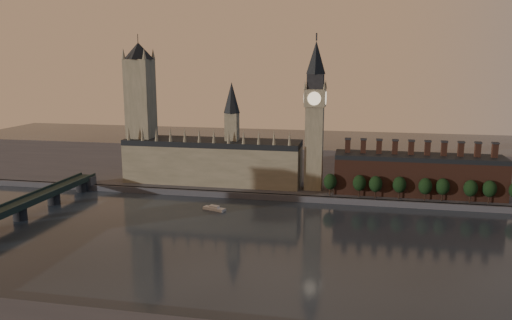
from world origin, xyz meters
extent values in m
plane|color=black|center=(0.00, 0.00, 0.00)|extent=(900.00, 900.00, 0.00)
cube|color=#46474B|center=(0.00, 90.00, 2.00)|extent=(900.00, 4.00, 4.00)
cube|color=#46474B|center=(0.00, 180.00, 2.00)|extent=(900.00, 180.00, 4.00)
cube|color=gray|center=(-65.00, 115.00, 18.00)|extent=(130.00, 30.00, 28.00)
cube|color=black|center=(-65.00, 115.00, 34.00)|extent=(130.00, 30.00, 4.00)
cube|color=gray|center=(-50.00, 115.00, 44.00)|extent=(9.00, 9.00, 24.00)
cone|color=black|center=(-50.00, 115.00, 67.00)|extent=(12.00, 12.00, 22.00)
cone|color=gray|center=(-124.00, 101.00, 41.00)|extent=(2.60, 2.60, 10.00)
cone|color=gray|center=(-113.27, 101.00, 41.00)|extent=(2.60, 2.60, 10.00)
cone|color=gray|center=(-102.55, 101.00, 41.00)|extent=(2.60, 2.60, 10.00)
cone|color=gray|center=(-91.82, 101.00, 41.00)|extent=(2.60, 2.60, 10.00)
cone|color=gray|center=(-81.09, 101.00, 41.00)|extent=(2.60, 2.60, 10.00)
cone|color=gray|center=(-70.36, 101.00, 41.00)|extent=(2.60, 2.60, 10.00)
cone|color=gray|center=(-59.64, 101.00, 41.00)|extent=(2.60, 2.60, 10.00)
cone|color=gray|center=(-48.91, 101.00, 41.00)|extent=(2.60, 2.60, 10.00)
cone|color=gray|center=(-38.18, 101.00, 41.00)|extent=(2.60, 2.60, 10.00)
cone|color=gray|center=(-27.45, 101.00, 41.00)|extent=(2.60, 2.60, 10.00)
cone|color=gray|center=(-16.73, 101.00, 41.00)|extent=(2.60, 2.60, 10.00)
cone|color=gray|center=(-6.00, 101.00, 41.00)|extent=(2.60, 2.60, 10.00)
cube|color=gray|center=(-120.00, 115.00, 49.00)|extent=(18.00, 18.00, 90.00)
cone|color=black|center=(-120.00, 115.00, 100.00)|extent=(24.00, 24.00, 12.00)
cylinder|color=#232326|center=(-120.00, 115.00, 106.00)|extent=(0.50, 0.50, 12.00)
cone|color=gray|center=(-128.00, 107.00, 98.00)|extent=(3.00, 3.00, 8.00)
cone|color=gray|center=(-112.00, 107.00, 98.00)|extent=(3.00, 3.00, 8.00)
cone|color=gray|center=(-128.00, 123.00, 98.00)|extent=(3.00, 3.00, 8.00)
cone|color=gray|center=(-112.00, 123.00, 98.00)|extent=(3.00, 3.00, 8.00)
cube|color=gray|center=(10.00, 110.00, 33.00)|extent=(12.00, 12.00, 58.00)
cube|color=gray|center=(10.00, 110.00, 68.00)|extent=(14.00, 14.00, 12.00)
cube|color=#232326|center=(10.00, 110.00, 79.00)|extent=(11.00, 11.00, 10.00)
cone|color=black|center=(10.00, 110.00, 95.00)|extent=(13.00, 13.00, 22.00)
cylinder|color=#232326|center=(10.00, 110.00, 108.50)|extent=(1.00, 1.00, 5.00)
cylinder|color=beige|center=(10.00, 102.80, 68.00)|extent=(9.00, 0.50, 9.00)
cylinder|color=beige|center=(10.00, 117.20, 68.00)|extent=(9.00, 0.50, 9.00)
cylinder|color=beige|center=(2.80, 110.00, 68.00)|extent=(0.50, 9.00, 9.00)
cylinder|color=beige|center=(17.20, 110.00, 68.00)|extent=(0.50, 9.00, 9.00)
cone|color=gray|center=(3.50, 103.50, 77.00)|extent=(2.00, 2.00, 6.00)
cone|color=gray|center=(16.50, 103.50, 77.00)|extent=(2.00, 2.00, 6.00)
cone|color=gray|center=(3.50, 116.50, 77.00)|extent=(2.00, 2.00, 6.00)
cone|color=gray|center=(16.50, 116.50, 77.00)|extent=(2.00, 2.00, 6.00)
cube|color=#4A281C|center=(80.00, 110.00, 16.00)|extent=(110.00, 25.00, 24.00)
cube|color=black|center=(80.00, 110.00, 29.50)|extent=(110.00, 25.00, 3.00)
cube|color=#4A281C|center=(33.00, 110.00, 35.50)|extent=(3.50, 3.50, 9.00)
cube|color=#232326|center=(33.00, 110.00, 40.50)|extent=(4.20, 4.20, 1.00)
cube|color=#4A281C|center=(43.44, 110.00, 35.50)|extent=(3.50, 3.50, 9.00)
cube|color=#232326|center=(43.44, 110.00, 40.50)|extent=(4.20, 4.20, 1.00)
cube|color=#4A281C|center=(53.89, 110.00, 35.50)|extent=(3.50, 3.50, 9.00)
cube|color=#232326|center=(53.89, 110.00, 40.50)|extent=(4.20, 4.20, 1.00)
cube|color=#4A281C|center=(64.33, 110.00, 35.50)|extent=(3.50, 3.50, 9.00)
cube|color=#232326|center=(64.33, 110.00, 40.50)|extent=(4.20, 4.20, 1.00)
cube|color=#4A281C|center=(74.78, 110.00, 35.50)|extent=(3.50, 3.50, 9.00)
cube|color=#232326|center=(74.78, 110.00, 40.50)|extent=(4.20, 4.20, 1.00)
cube|color=#4A281C|center=(85.22, 110.00, 35.50)|extent=(3.50, 3.50, 9.00)
cube|color=#232326|center=(85.22, 110.00, 40.50)|extent=(4.20, 4.20, 1.00)
cube|color=#4A281C|center=(95.67, 110.00, 35.50)|extent=(3.50, 3.50, 9.00)
cube|color=#232326|center=(95.67, 110.00, 40.50)|extent=(4.20, 4.20, 1.00)
cube|color=#4A281C|center=(106.11, 110.00, 35.50)|extent=(3.50, 3.50, 9.00)
cube|color=#232326|center=(106.11, 110.00, 40.50)|extent=(4.20, 4.20, 1.00)
cube|color=#4A281C|center=(116.56, 110.00, 35.50)|extent=(3.50, 3.50, 9.00)
cube|color=#232326|center=(116.56, 110.00, 40.50)|extent=(4.20, 4.20, 1.00)
cube|color=#4A281C|center=(127.00, 110.00, 35.50)|extent=(3.50, 3.50, 9.00)
cube|color=#232326|center=(127.00, 110.00, 40.50)|extent=(4.20, 4.20, 1.00)
cylinder|color=black|center=(22.53, 94.71, 7.00)|extent=(0.80, 0.80, 6.00)
ellipsoid|color=black|center=(22.53, 94.71, 13.50)|extent=(8.60, 8.60, 10.75)
cylinder|color=black|center=(41.66, 94.76, 7.00)|extent=(0.80, 0.80, 6.00)
ellipsoid|color=black|center=(41.66, 94.76, 13.50)|extent=(8.60, 8.60, 10.75)
cylinder|color=black|center=(52.11, 93.79, 7.00)|extent=(0.80, 0.80, 6.00)
ellipsoid|color=black|center=(52.11, 93.79, 13.50)|extent=(8.60, 8.60, 10.75)
cylinder|color=black|center=(67.29, 95.09, 7.00)|extent=(0.80, 0.80, 6.00)
ellipsoid|color=black|center=(67.29, 95.09, 13.50)|extent=(8.60, 8.60, 10.75)
cylinder|color=black|center=(83.27, 94.12, 7.00)|extent=(0.80, 0.80, 6.00)
ellipsoid|color=black|center=(83.27, 94.12, 13.50)|extent=(8.60, 8.60, 10.75)
cylinder|color=black|center=(94.09, 95.26, 7.00)|extent=(0.80, 0.80, 6.00)
ellipsoid|color=black|center=(94.09, 95.26, 13.50)|extent=(8.60, 8.60, 10.75)
cylinder|color=black|center=(110.72, 94.26, 7.00)|extent=(0.80, 0.80, 6.00)
ellipsoid|color=black|center=(110.72, 94.26, 13.50)|extent=(8.60, 8.60, 10.75)
cylinder|color=black|center=(122.17, 95.22, 7.00)|extent=(0.80, 0.80, 6.00)
ellipsoid|color=black|center=(122.17, 95.22, 13.50)|extent=(8.60, 8.60, 10.75)
cube|color=#1C2B26|center=(-149.50, -5.00, 10.90)|extent=(1.00, 200.00, 1.30)
cube|color=#46474B|center=(-155.00, 90.00, 7.00)|extent=(14.00, 8.00, 6.00)
cylinder|color=#232326|center=(-155.00, 17.00, 3.88)|extent=(8.00, 8.00, 7.75)
cylinder|color=#232326|center=(-155.00, 51.00, 3.88)|extent=(8.00, 8.00, 7.75)
cylinder|color=#232326|center=(-155.00, 85.00, 3.88)|extent=(8.00, 8.00, 7.75)
cube|color=silver|center=(-47.77, 59.08, 0.85)|extent=(15.43, 8.67, 1.70)
cube|color=silver|center=(-47.77, 59.08, 2.33)|extent=(7.04, 5.01, 1.27)
camera|label=1|loc=(38.48, -232.72, 91.77)|focal=35.00mm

